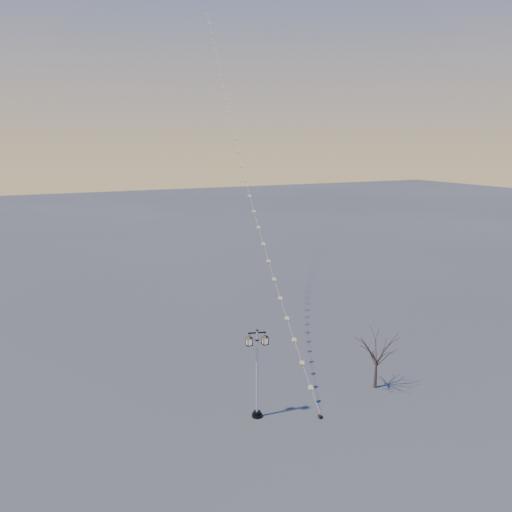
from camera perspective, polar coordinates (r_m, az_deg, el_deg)
ground at (r=30.17m, az=2.60°, el=-18.49°), size 300.00×300.00×0.00m
street_lamp at (r=29.19m, az=0.13°, el=-12.88°), size 1.35×0.72×5.44m
bare_tree at (r=33.59m, az=13.73°, el=-10.71°), size 2.15×2.15×3.56m
kite_train at (r=48.75m, az=-1.65°, el=13.58°), size 10.61×45.84×32.86m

